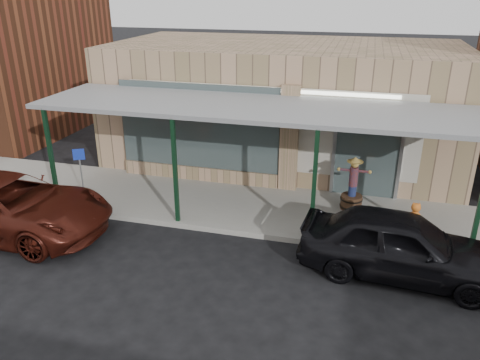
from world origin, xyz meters
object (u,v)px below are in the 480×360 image
(barrel_pumpkin, at_px, (367,220))
(handicap_sign, at_px, (81,167))
(car_maroon, at_px, (8,206))
(barrel_scarecrow, at_px, (352,191))
(parked_sedan, at_px, (400,245))

(barrel_pumpkin, relative_size, handicap_sign, 0.44)
(car_maroon, bearing_deg, barrel_pumpkin, -75.28)
(barrel_pumpkin, distance_m, car_maroon, 9.40)
(barrel_scarecrow, bearing_deg, parked_sedan, -49.81)
(barrel_scarecrow, bearing_deg, car_maroon, -140.27)
(barrel_scarecrow, distance_m, car_maroon, 9.28)
(barrel_scarecrow, xyz_separation_m, barrel_pumpkin, (0.46, -1.06, -0.30))
(barrel_scarecrow, height_order, parked_sedan, barrel_scarecrow)
(barrel_pumpkin, distance_m, parked_sedan, 1.97)
(barrel_pumpkin, bearing_deg, car_maroon, -165.42)
(barrel_pumpkin, height_order, handicap_sign, handicap_sign)
(barrel_pumpkin, xyz_separation_m, parked_sedan, (0.70, -1.80, 0.38))
(car_maroon, bearing_deg, handicap_sign, -24.91)
(barrel_pumpkin, bearing_deg, handicap_sign, -177.37)
(handicap_sign, height_order, parked_sedan, handicap_sign)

